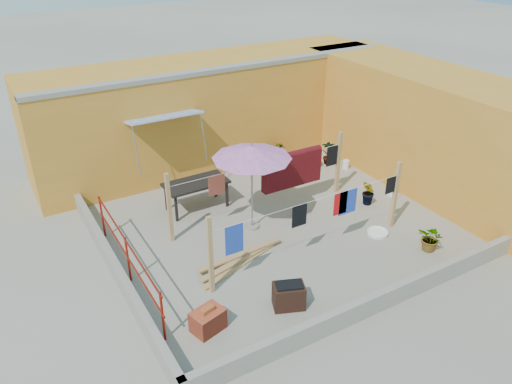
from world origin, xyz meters
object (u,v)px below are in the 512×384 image
Objects in this scene: brazier at (289,296)px; water_jug_a at (392,190)px; water_jug_b at (346,164)px; plant_back_a at (269,155)px; outdoor_table at (196,185)px; patio_umbrella at (252,153)px; brick_stack at (208,320)px; white_basin at (378,232)px; green_hose at (314,163)px.

brazier reaches higher than water_jug_a.
plant_back_a reaches higher than water_jug_b.
outdoor_table is 4.67× the size of water_jug_a.
patio_umbrella is 4.03m from plant_back_a.
outdoor_table is at bearing 116.28° from patio_umbrella.
white_basin is at bearing 9.74° from brick_stack.
brazier is (1.66, -0.22, 0.05)m from brick_stack.
outdoor_table is at bearing 157.21° from water_jug_a.
brazier is 6.58m from plant_back_a.
patio_umbrella is 4.71× the size of white_basin.
plant_back_a is at bearing 155.11° from green_hose.
water_jug_a is 3.93m from plant_back_a.
water_jug_b is (4.24, 1.51, -1.91)m from patio_umbrella.
brick_stack is at bearing 172.30° from brazier.
patio_umbrella is at bearing 172.99° from water_jug_a.
patio_umbrella is 4.68m from water_jug_a.
patio_umbrella is 4.11m from brick_stack.
brazier is 3.54m from white_basin.
plant_back_a reaches higher than brick_stack.
patio_umbrella reaches higher than brazier.
plant_back_a is at bearing 51.57° from patio_umbrella.
brick_stack reaches higher than water_jug_b.
green_hose is 0.74× the size of plant_back_a.
patio_umbrella is 6.83× the size of water_jug_a.
patio_umbrella is at bearing -160.46° from water_jug_b.
water_jug_b is at bearing 41.00° from brazier.
brazier reaches higher than brick_stack.
water_jug_a is 2.86m from green_hose.
patio_umbrella is 4.57× the size of green_hose.
patio_umbrella is 1.46× the size of outdoor_table.
green_hose is at bearing 8.69° from outdoor_table.
outdoor_table is at bearing -157.33° from plant_back_a.
green_hose is (6.10, 4.95, -0.19)m from brick_stack.
green_hose is 1.49m from plant_back_a.
brazier is (-0.85, -2.92, -1.78)m from patio_umbrella.
water_jug_a is at bearing -7.01° from patio_umbrella.
white_basin is (3.30, -3.42, -0.66)m from outdoor_table.
outdoor_table is 2.44× the size of brick_stack.
brick_stack is (-2.51, -2.69, -1.83)m from patio_umbrella.
water_jug_b is at bearing -49.26° from green_hose.
plant_back_a is at bearing 22.67° from outdoor_table.
water_jug_b is 1.00m from green_hose.
green_hose is at bearing 103.15° from water_jug_a.
outdoor_table is at bearing 89.23° from brazier.
patio_umbrella is at bearing 47.05° from brick_stack.
green_hose is (-0.65, 2.78, -0.12)m from water_jug_a.
outdoor_table is 5.06m from water_jug_b.
patio_umbrella reaches higher than white_basin.
plant_back_a is (-1.97, 1.37, 0.22)m from water_jug_b.
water_jug_a is (6.75, 2.17, -0.07)m from brick_stack.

